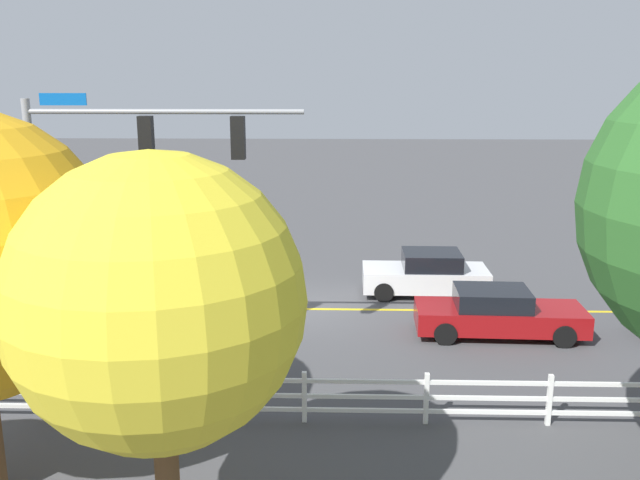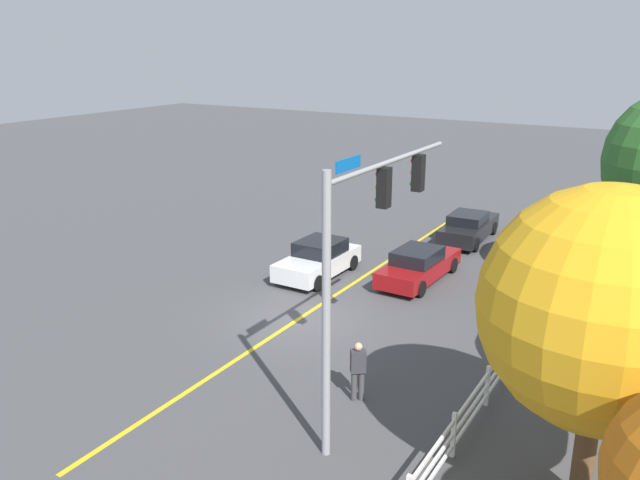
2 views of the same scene
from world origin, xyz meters
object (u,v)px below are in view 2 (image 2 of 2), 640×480
object	(u,v)px
car_0	(318,259)
car_1	(468,227)
car_2	(419,265)
tree_3	(604,309)
pedestrian	(358,369)

from	to	relation	value
car_0	car_1	size ratio (longest dim) A/B	0.89
car_0	car_1	world-z (taller)	car_0
car_2	tree_3	size ratio (longest dim) A/B	0.70
pedestrian	tree_3	distance (m)	6.94
car_0	pedestrian	xyz separation A→B (m)	(7.81, 5.91, 0.22)
car_2	tree_3	bearing A→B (deg)	-140.93
car_1	car_2	size ratio (longest dim) A/B	0.99
car_0	tree_3	xyz separation A→B (m)	(9.06, 11.79, 3.68)
car_1	car_0	bearing A→B (deg)	153.16
car_0	car_1	bearing A→B (deg)	155.79
car_1	car_2	xyz separation A→B (m)	(6.40, 0.08, -0.02)
car_0	car_2	bearing A→B (deg)	113.27
car_1	tree_3	xyz separation A→B (m)	(17.02, 8.10, 3.71)
car_0	car_1	xyz separation A→B (m)	(-7.96, 3.69, -0.03)
tree_3	pedestrian	bearing A→B (deg)	-102.04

